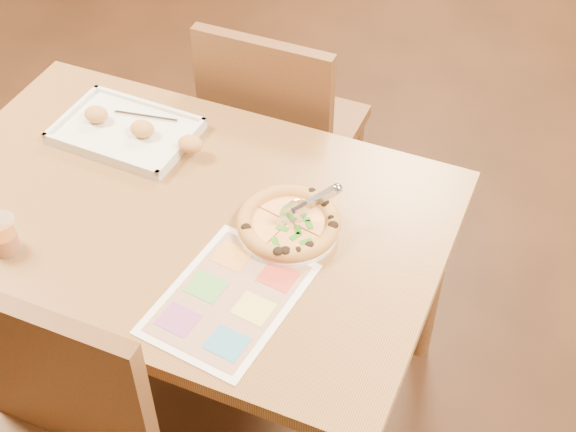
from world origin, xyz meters
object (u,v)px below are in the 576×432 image
at_px(pizza, 289,223).
at_px(glass_tumbler, 3,237).
at_px(dining_table, 181,234).
at_px(chair_far, 277,120).
at_px(menu, 230,298).
at_px(appetizer_tray, 129,132).
at_px(pizza_cutter, 309,204).
at_px(plate, 288,229).

xyz_separation_m(pizza, glass_tumbler, (-0.58, -0.31, 0.02)).
distance_m(dining_table, chair_far, 0.61).
bearing_deg(dining_table, menu, -40.35).
xyz_separation_m(chair_far, appetizer_tray, (-0.25, -0.40, 0.17)).
relative_size(pizza_cutter, menu, 0.30).
relative_size(plate, pizza, 0.97).
xyz_separation_m(appetizer_tray, glass_tumbler, (-0.05, -0.47, 0.02)).
bearing_deg(chair_far, pizza, 116.30).
relative_size(plate, menu, 0.65).
bearing_deg(dining_table, glass_tumbler, -138.14).
xyz_separation_m(plate, menu, (-0.04, -0.24, -0.00)).
bearing_deg(dining_table, plate, 7.90).
relative_size(chair_far, pizza_cutter, 4.17).
distance_m(pizza, menu, 0.25).
height_order(chair_far, pizza, chair_far).
bearing_deg(pizza, appetizer_tray, 163.45).
bearing_deg(dining_table, pizza_cutter, 11.72).
xyz_separation_m(pizza, pizza_cutter, (0.04, 0.02, 0.05)).
height_order(plate, glass_tumbler, glass_tumbler).
bearing_deg(appetizer_tray, plate, -16.83).
height_order(dining_table, plate, plate).
bearing_deg(appetizer_tray, pizza, -16.55).
distance_m(plate, pizza, 0.02).
bearing_deg(pizza_cutter, menu, -149.89).
xyz_separation_m(dining_table, plate, (0.28, 0.04, 0.09)).
xyz_separation_m(appetizer_tray, menu, (0.49, -0.40, -0.01)).
bearing_deg(pizza, menu, -98.65).
height_order(appetizer_tray, menu, appetizer_tray).
relative_size(plate, pizza_cutter, 2.13).
height_order(plate, pizza, pizza).
distance_m(dining_table, plate, 0.29).
relative_size(chair_far, plate, 1.96).
xyz_separation_m(chair_far, pizza, (0.28, -0.56, 0.18)).
distance_m(pizza_cutter, appetizer_tray, 0.59).
height_order(pizza_cutter, menu, pizza_cutter).
xyz_separation_m(plate, pizza_cutter, (0.04, 0.03, 0.07)).
distance_m(dining_table, glass_tumbler, 0.43).
distance_m(chair_far, glass_tumbler, 0.94).
relative_size(dining_table, glass_tumbler, 13.98).
bearing_deg(plate, menu, -98.68).
xyz_separation_m(chair_far, pizza_cutter, (0.32, -0.54, 0.23)).
relative_size(pizza, menu, 0.67).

